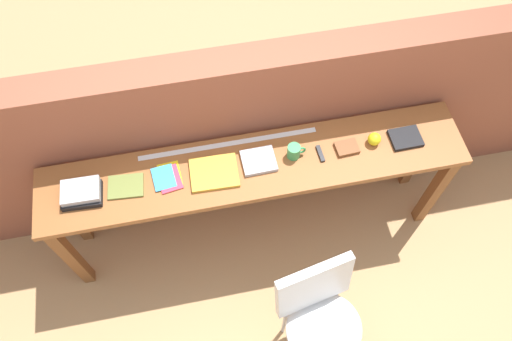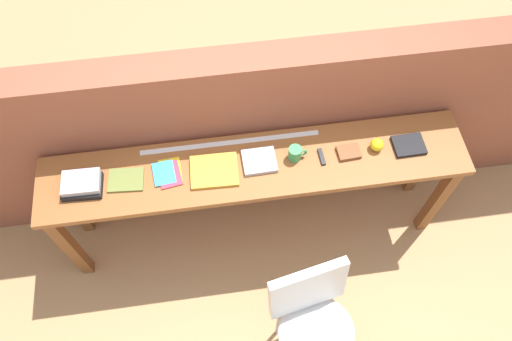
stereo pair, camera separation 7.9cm
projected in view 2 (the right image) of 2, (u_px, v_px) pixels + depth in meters
name	position (u px, v px, depth m)	size (l,w,h in m)	color
ground_plane	(261.00, 265.00, 3.49)	(40.00, 40.00, 0.00)	tan
brick_wall_back	(248.00, 133.00, 3.19)	(6.00, 0.20, 1.41)	brown
sideboard	(255.00, 176.00, 3.00)	(2.50, 0.44, 0.88)	brown
chair_white_moulded	(313.00, 318.00, 2.79)	(0.52, 0.53, 0.89)	silver
book_stack_leftmost	(82.00, 184.00, 2.77)	(0.23, 0.17, 0.07)	black
magazine_cycling	(126.00, 180.00, 2.82)	(0.20, 0.15, 0.01)	olive
pamphlet_pile_colourful	(168.00, 173.00, 2.84)	(0.17, 0.21, 0.01)	yellow
book_open_centre	(214.00, 171.00, 2.84)	(0.27, 0.22, 0.02)	gold
book_grey_hardcover	(259.00, 161.00, 2.87)	(0.19, 0.17, 0.03)	#9E9EA3
mug	(295.00, 153.00, 2.86)	(0.11, 0.08, 0.09)	#338C4C
multitool_folded	(322.00, 157.00, 2.89)	(0.02, 0.11, 0.02)	black
leather_journal_brown	(349.00, 152.00, 2.90)	(0.13, 0.10, 0.02)	brown
sports_ball_small	(377.00, 145.00, 2.90)	(0.08, 0.08, 0.08)	yellow
book_repair_rightmost	(409.00, 145.00, 2.93)	(0.18, 0.15, 0.02)	black
ruler_metal_back_edge	(230.00, 143.00, 2.95)	(1.06, 0.03, 0.00)	silver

